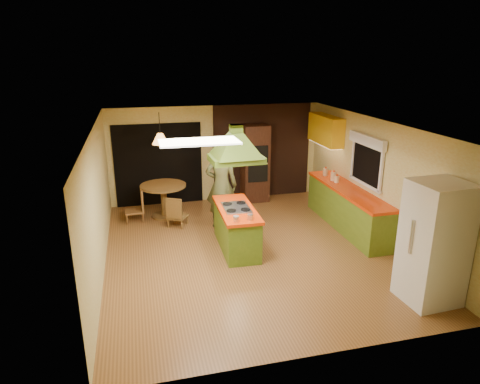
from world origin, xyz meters
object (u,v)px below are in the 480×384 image
object	(u,v)px
man	(221,185)
dining_table	(164,194)
canister_large	(334,176)
wall_oven	(255,163)
kitchen_island	(236,228)
refrigerator	(434,243)

from	to	relation	value
man	dining_table	bearing A→B (deg)	-19.66
dining_table	canister_large	world-z (taller)	canister_large
man	wall_oven	xyz separation A→B (m)	(1.22, 1.58, 0.05)
kitchen_island	dining_table	bearing A→B (deg)	122.62
man	canister_large	size ratio (longest dim) A/B	9.57
kitchen_island	man	world-z (taller)	man
dining_table	canister_large	size ratio (longest dim) A/B	5.35
dining_table	wall_oven	bearing A→B (deg)	15.62
man	refrigerator	bearing A→B (deg)	140.76
wall_oven	canister_large	xyz separation A→B (m)	(1.43, -1.68, 0.01)
kitchen_island	refrigerator	xyz separation A→B (m)	(2.51, -2.58, 0.54)
kitchen_island	refrigerator	distance (m)	3.64
kitchen_island	refrigerator	size ratio (longest dim) A/B	0.89
man	wall_oven	size ratio (longest dim) A/B	0.96
kitchen_island	wall_oven	world-z (taller)	wall_oven
wall_oven	dining_table	world-z (taller)	wall_oven
kitchen_island	canister_large	size ratio (longest dim) A/B	8.61
refrigerator	wall_oven	xyz separation A→B (m)	(-1.34, 5.37, 0.03)
man	refrigerator	xyz separation A→B (m)	(2.56, -3.79, 0.01)
refrigerator	kitchen_island	bearing A→B (deg)	130.97
refrigerator	wall_oven	bearing A→B (deg)	100.74
refrigerator	wall_oven	size ratio (longest dim) A/B	0.97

